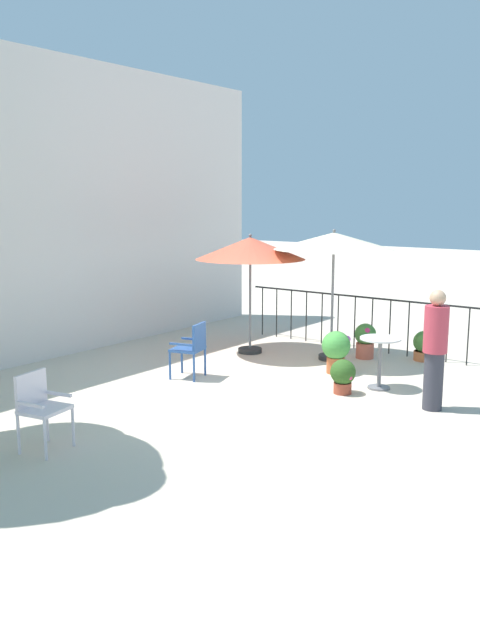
% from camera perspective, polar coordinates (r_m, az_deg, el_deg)
% --- Properties ---
extents(ground_plane, '(60.00, 60.00, 0.00)m').
position_cam_1_polar(ground_plane, '(9.49, 1.47, -6.65)').
color(ground_plane, beige).
extents(villa_facade, '(10.41, 0.30, 5.25)m').
position_cam_1_polar(villa_facade, '(12.19, -15.65, 9.29)').
color(villa_facade, silver).
rests_on(villa_facade, ground).
extents(terrace_railing, '(0.03, 5.36, 1.01)m').
position_cam_1_polar(terrace_railing, '(12.39, 11.43, 0.41)').
color(terrace_railing, black).
rests_on(terrace_railing, ground).
extents(patio_umbrella_0, '(2.00, 2.00, 2.19)m').
position_cam_1_polar(patio_umbrella_0, '(11.87, 0.90, 6.17)').
color(patio_umbrella_0, '#2D2D2D').
rests_on(patio_umbrella_0, ground).
extents(patio_umbrella_1, '(2.08, 2.08, 2.30)m').
position_cam_1_polar(patio_umbrella_1, '(11.44, 8.17, 6.68)').
color(patio_umbrella_1, '#2D2D2D').
rests_on(patio_umbrella_1, ground).
extents(cafe_table_0, '(0.61, 0.61, 0.78)m').
position_cam_1_polar(cafe_table_0, '(9.95, 12.07, -2.90)').
color(cafe_table_0, silver).
rests_on(cafe_table_0, ground).
extents(patio_chair_0, '(0.56, 0.51, 0.89)m').
position_cam_1_polar(patio_chair_0, '(7.73, -17.02, -6.97)').
color(patio_chair_0, silver).
rests_on(patio_chair_0, ground).
extents(patio_chair_1, '(0.57, 0.56, 0.89)m').
position_cam_1_polar(patio_chair_1, '(10.35, -4.20, -2.24)').
color(patio_chair_1, '#2A5090').
rests_on(patio_chair_1, ground).
extents(potted_plant_0, '(0.38, 0.38, 0.63)m').
position_cam_1_polar(potted_plant_0, '(11.87, 10.84, -1.67)').
color(potted_plant_0, '#CE614B').
rests_on(potted_plant_0, ground).
extents(potted_plant_1, '(0.47, 0.47, 0.70)m').
position_cam_1_polar(potted_plant_1, '(10.75, 8.37, -2.48)').
color(potted_plant_1, '#B45931').
rests_on(potted_plant_1, ground).
extents(potted_plant_2, '(0.37, 0.37, 0.51)m').
position_cam_1_polar(potted_plant_2, '(9.67, 8.94, -4.74)').
color(potted_plant_2, '#9C422E').
rests_on(potted_plant_2, ground).
extents(potted_plant_3, '(0.39, 0.39, 0.53)m').
position_cam_1_polar(potted_plant_3, '(11.95, 15.73, -2.15)').
color(potted_plant_3, '#CB6A3D').
rests_on(potted_plant_3, ground).
extents(standing_person, '(0.39, 0.39, 1.63)m').
position_cam_1_polar(standing_person, '(9.08, 16.60, -2.41)').
color(standing_person, '#33333D').
rests_on(standing_person, ground).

